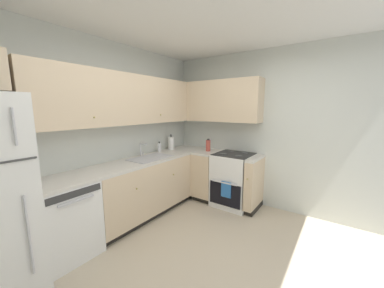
{
  "coord_description": "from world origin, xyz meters",
  "views": [
    {
      "loc": [
        -1.75,
        -1.02,
        1.69
      ],
      "look_at": [
        1.0,
        0.92,
        1.13
      ],
      "focal_mm": 20.18,
      "sensor_mm": 36.0,
      "label": 1
    }
  ],
  "objects_px": {
    "soap_bottle": "(159,148)",
    "paper_towel_roll": "(171,143)",
    "dishwasher": "(65,220)",
    "oven_range": "(233,179)",
    "oil_bottle": "(208,145)"
  },
  "relations": [
    {
      "from": "soap_bottle",
      "to": "paper_towel_roll",
      "type": "xyz_separation_m",
      "value": [
        0.3,
        -0.02,
        0.04
      ]
    },
    {
      "from": "dishwasher",
      "to": "oven_range",
      "type": "relative_size",
      "value": 0.82
    },
    {
      "from": "oven_range",
      "to": "soap_bottle",
      "type": "bearing_deg",
      "value": 117.02
    },
    {
      "from": "dishwasher",
      "to": "soap_bottle",
      "type": "bearing_deg",
      "value": 5.91
    },
    {
      "from": "soap_bottle",
      "to": "paper_towel_roll",
      "type": "distance_m",
      "value": 0.3
    },
    {
      "from": "dishwasher",
      "to": "soap_bottle",
      "type": "height_order",
      "value": "soap_bottle"
    },
    {
      "from": "oven_range",
      "to": "oil_bottle",
      "type": "relative_size",
      "value": 4.63
    },
    {
      "from": "dishwasher",
      "to": "soap_bottle",
      "type": "distance_m",
      "value": 1.84
    },
    {
      "from": "dishwasher",
      "to": "oven_range",
      "type": "height_order",
      "value": "oven_range"
    },
    {
      "from": "dishwasher",
      "to": "oven_range",
      "type": "bearing_deg",
      "value": -23.04
    },
    {
      "from": "dishwasher",
      "to": "paper_towel_roll",
      "type": "distance_m",
      "value": 2.13
    },
    {
      "from": "soap_bottle",
      "to": "paper_towel_roll",
      "type": "height_order",
      "value": "paper_towel_roll"
    },
    {
      "from": "oil_bottle",
      "to": "dishwasher",
      "type": "bearing_deg",
      "value": 168.15
    },
    {
      "from": "oven_range",
      "to": "soap_bottle",
      "type": "distance_m",
      "value": 1.42
    },
    {
      "from": "paper_towel_roll",
      "to": "dishwasher",
      "type": "bearing_deg",
      "value": -175.51
    }
  ]
}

